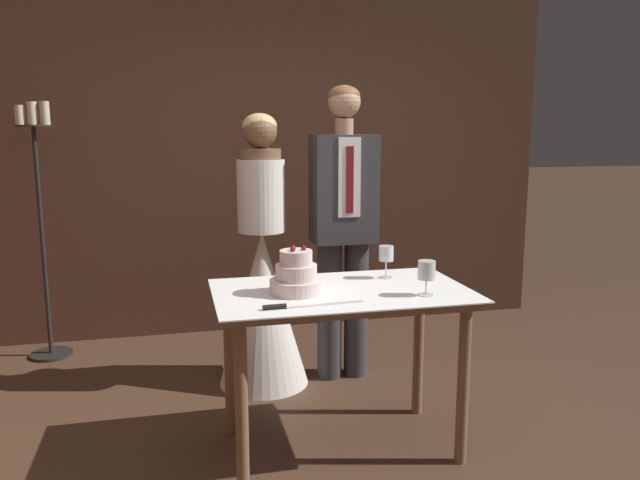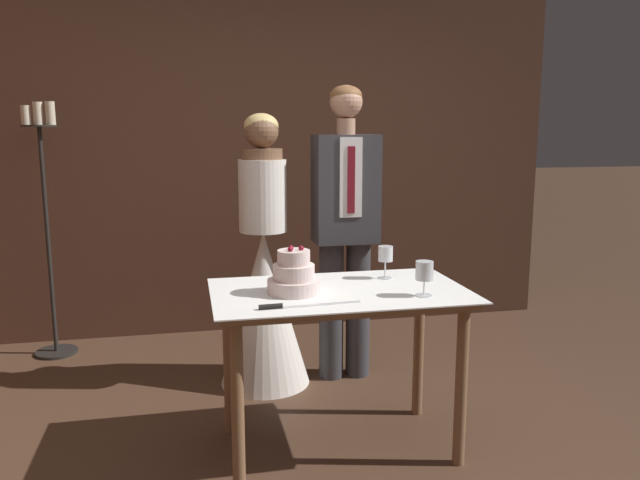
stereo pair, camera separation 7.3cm
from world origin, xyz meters
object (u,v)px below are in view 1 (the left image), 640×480
at_px(candle_stand, 42,228).
at_px(wine_glass_middle, 386,255).
at_px(cake_table, 341,313).
at_px(cake_knife, 295,306).
at_px(bride, 263,289).
at_px(wine_glass_near, 427,271).
at_px(groom, 343,222).
at_px(tiered_cake, 296,276).

bearing_deg(candle_stand, wine_glass_middle, -38.24).
bearing_deg(cake_table, cake_knife, -138.89).
height_order(bride, candle_stand, candle_stand).
distance_m(wine_glass_middle, bride, 0.93).
relative_size(cake_knife, candle_stand, 0.26).
height_order(wine_glass_near, groom, groom).
bearing_deg(wine_glass_middle, wine_glass_near, -79.44).
relative_size(tiered_cake, bride, 0.15).
relative_size(cake_table, tiered_cake, 4.90).
height_order(cake_table, wine_glass_near, wine_glass_near).
distance_m(cake_table, bride, 0.91).
bearing_deg(bride, groom, -0.07).
bearing_deg(tiered_cake, candle_stand, 129.70).
height_order(cake_knife, groom, groom).
relative_size(tiered_cake, candle_stand, 0.14).
bearing_deg(candle_stand, cake_knife, -54.93).
xyz_separation_m(cake_table, groom, (0.25, 0.87, 0.30)).
xyz_separation_m(cake_table, bride, (-0.25, 0.87, -0.09)).
bearing_deg(groom, wine_glass_middle, -87.42).
distance_m(wine_glass_near, bride, 1.25).
height_order(tiered_cake, wine_glass_near, tiered_cake).
distance_m(bride, groom, 0.63).
height_order(cake_table, tiered_cake, tiered_cake).
distance_m(wine_glass_middle, candle_stand, 2.40).
height_order(groom, candle_stand, groom).
distance_m(cake_table, groom, 0.95).
bearing_deg(wine_glass_near, cake_table, 152.73).
relative_size(bride, groom, 0.91).
xyz_separation_m(wine_glass_near, groom, (-0.10, 1.05, 0.07)).
bearing_deg(groom, bride, 179.93).
bearing_deg(candle_stand, groom, -23.23).
height_order(wine_glass_near, candle_stand, candle_stand).
xyz_separation_m(cake_knife, candle_stand, (-1.34, 1.90, 0.09)).
relative_size(bride, candle_stand, 0.95).
height_order(wine_glass_middle, groom, groom).
height_order(wine_glass_near, bride, bride).
xyz_separation_m(wine_glass_middle, candle_stand, (-1.89, 1.49, -0.02)).
distance_m(tiered_cake, wine_glass_near, 0.59).
distance_m(cake_knife, wine_glass_near, 0.63).
bearing_deg(bride, wine_glass_near, -60.31).
distance_m(cake_knife, wine_glass_middle, 0.70).
xyz_separation_m(cake_table, wine_glass_middle, (0.28, 0.18, 0.23)).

